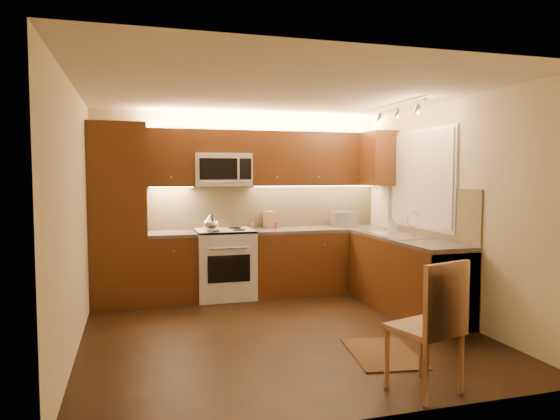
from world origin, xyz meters
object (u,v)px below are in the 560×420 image
object	(u,v)px
knife_block	(269,220)
dining_chair	(424,325)
soap_bottle	(392,225)
stove	(225,264)
kettle	(211,222)
toaster_oven	(344,219)
microwave	(222,170)
sink	(401,230)

from	to	relation	value
knife_block	dining_chair	distance (m)	3.62
dining_chair	soap_bottle	bearing A→B (deg)	49.93
stove	dining_chair	world-z (taller)	dining_chair
kettle	toaster_oven	xyz separation A→B (m)	(1.98, 0.30, -0.03)
microwave	sink	distance (m)	2.48
toaster_oven	knife_block	world-z (taller)	knife_block
sink	kettle	world-z (taller)	kettle
microwave	stove	bearing A→B (deg)	-90.00
knife_block	microwave	bearing A→B (deg)	173.21
sink	dining_chair	xyz separation A→B (m)	(-1.06, -2.25, -0.46)
sink	soap_bottle	world-z (taller)	soap_bottle
knife_block	soap_bottle	distance (m)	1.70
kettle	stove	bearing A→B (deg)	34.12
kettle	knife_block	distance (m)	0.97
toaster_oven	kettle	bearing A→B (deg)	-170.67
stove	knife_block	world-z (taller)	knife_block
sink	knife_block	size ratio (longest dim) A/B	3.58
toaster_oven	stove	bearing A→B (deg)	-176.35
toaster_oven	dining_chair	size ratio (longest dim) A/B	0.36
knife_block	sink	bearing A→B (deg)	-56.71
stove	knife_block	bearing A→B (deg)	16.14
toaster_oven	dining_chair	world-z (taller)	toaster_oven
toaster_oven	soap_bottle	xyz separation A→B (m)	(0.34, -0.82, -0.01)
kettle	dining_chair	size ratio (longest dim) A/B	0.24
soap_bottle	dining_chair	bearing A→B (deg)	-105.40
stove	dining_chair	xyz separation A→B (m)	(0.94, -3.38, 0.05)
stove	microwave	xyz separation A→B (m)	(0.00, 0.14, 1.26)
kettle	knife_block	size ratio (longest dim) A/B	1.02
stove	knife_block	size ratio (longest dim) A/B	3.83
soap_bottle	dining_chair	size ratio (longest dim) A/B	0.19
kettle	knife_block	world-z (taller)	kettle
microwave	kettle	size ratio (longest dim) A/B	3.09
knife_block	dining_chair	xyz separation A→B (m)	(0.27, -3.57, -0.51)
sink	dining_chair	size ratio (longest dim) A/B	0.84
stove	toaster_oven	bearing A→B (deg)	2.92
kettle	dining_chair	world-z (taller)	kettle
knife_block	dining_chair	bearing A→B (deg)	-97.52
toaster_oven	knife_block	xyz separation A→B (m)	(-1.09, 0.10, 0.01)
sink	toaster_oven	bearing A→B (deg)	101.01
kettle	toaster_oven	size ratio (longest dim) A/B	0.67
microwave	dining_chair	size ratio (longest dim) A/B	0.74
knife_block	soap_bottle	bearing A→B (deg)	-44.91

